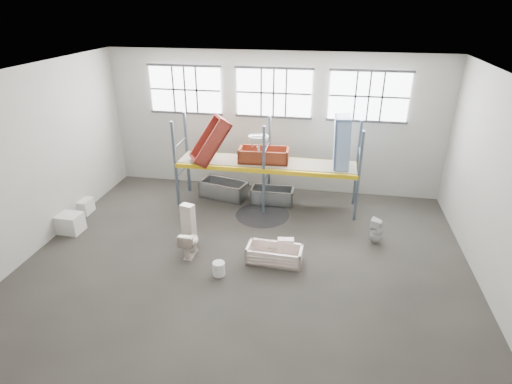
% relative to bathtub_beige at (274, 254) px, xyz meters
% --- Properties ---
extents(floor, '(12.00, 10.00, 0.10)m').
position_rel_bathtub_beige_xyz_m(floor, '(-0.76, -0.12, -0.27)').
color(floor, '#47433D').
rests_on(floor, ground).
extents(ceiling, '(12.00, 10.00, 0.10)m').
position_rel_bathtub_beige_xyz_m(ceiling, '(-0.76, -0.12, 4.83)').
color(ceiling, silver).
rests_on(ceiling, ground).
extents(wall_back, '(12.00, 0.10, 5.00)m').
position_rel_bathtub_beige_xyz_m(wall_back, '(-0.76, 4.93, 2.28)').
color(wall_back, '#ACABA0').
rests_on(wall_back, ground).
extents(wall_front, '(12.00, 0.10, 5.00)m').
position_rel_bathtub_beige_xyz_m(wall_front, '(-0.76, -5.17, 2.28)').
color(wall_front, '#AEADA2').
rests_on(wall_front, ground).
extents(wall_left, '(0.10, 10.00, 5.00)m').
position_rel_bathtub_beige_xyz_m(wall_left, '(-6.81, -0.12, 2.28)').
color(wall_left, '#A1A094').
rests_on(wall_left, ground).
extents(wall_right, '(0.10, 10.00, 5.00)m').
position_rel_bathtub_beige_xyz_m(wall_right, '(5.29, -0.12, 2.28)').
color(wall_right, '#B7B6A8').
rests_on(wall_right, ground).
extents(window_left, '(2.60, 0.04, 1.60)m').
position_rel_bathtub_beige_xyz_m(window_left, '(-3.96, 4.82, 3.38)').
color(window_left, white).
rests_on(window_left, wall_back).
extents(window_mid, '(2.60, 0.04, 1.60)m').
position_rel_bathtub_beige_xyz_m(window_mid, '(-0.76, 4.82, 3.38)').
color(window_mid, white).
rests_on(window_mid, wall_back).
extents(window_right, '(2.60, 0.04, 1.60)m').
position_rel_bathtub_beige_xyz_m(window_right, '(2.44, 4.82, 3.38)').
color(window_right, white).
rests_on(window_right, wall_back).
extents(rack_upright_la, '(0.08, 0.08, 3.00)m').
position_rel_bathtub_beige_xyz_m(rack_upright_la, '(-3.76, 2.78, 1.28)').
color(rack_upright_la, slate).
rests_on(rack_upright_la, floor).
extents(rack_upright_lb, '(0.08, 0.08, 3.00)m').
position_rel_bathtub_beige_xyz_m(rack_upright_lb, '(-3.76, 3.98, 1.28)').
color(rack_upright_lb, slate).
rests_on(rack_upright_lb, floor).
extents(rack_upright_ma, '(0.08, 0.08, 3.00)m').
position_rel_bathtub_beige_xyz_m(rack_upright_ma, '(-0.76, 2.78, 1.28)').
color(rack_upright_ma, slate).
rests_on(rack_upright_ma, floor).
extents(rack_upright_mb, '(0.08, 0.08, 3.00)m').
position_rel_bathtub_beige_xyz_m(rack_upright_mb, '(-0.76, 3.98, 1.28)').
color(rack_upright_mb, slate).
rests_on(rack_upright_mb, floor).
extents(rack_upright_ra, '(0.08, 0.08, 3.00)m').
position_rel_bathtub_beige_xyz_m(rack_upright_ra, '(2.24, 2.78, 1.28)').
color(rack_upright_ra, slate).
rests_on(rack_upright_ra, floor).
extents(rack_upright_rb, '(0.08, 0.08, 3.00)m').
position_rel_bathtub_beige_xyz_m(rack_upright_rb, '(2.24, 3.98, 1.28)').
color(rack_upright_rb, slate).
rests_on(rack_upright_rb, floor).
extents(rack_beam_front, '(6.00, 0.10, 0.14)m').
position_rel_bathtub_beige_xyz_m(rack_beam_front, '(-0.76, 2.78, 1.28)').
color(rack_beam_front, yellow).
rests_on(rack_beam_front, floor).
extents(rack_beam_back, '(6.00, 0.10, 0.14)m').
position_rel_bathtub_beige_xyz_m(rack_beam_back, '(-0.76, 3.98, 1.28)').
color(rack_beam_back, yellow).
rests_on(rack_beam_back, floor).
extents(shelf_deck, '(5.90, 1.10, 0.03)m').
position_rel_bathtub_beige_xyz_m(shelf_deck, '(-0.76, 3.38, 1.36)').
color(shelf_deck, gray).
rests_on(shelf_deck, floor).
extents(wet_patch, '(1.80, 1.80, 0.00)m').
position_rel_bathtub_beige_xyz_m(wet_patch, '(-0.76, 2.58, -0.22)').
color(wet_patch, black).
rests_on(wet_patch, floor).
extents(bathtub_beige, '(1.53, 0.77, 0.44)m').
position_rel_bathtub_beige_xyz_m(bathtub_beige, '(0.00, 0.00, 0.00)').
color(bathtub_beige, beige).
rests_on(bathtub_beige, floor).
extents(cistern_spare, '(0.47, 0.26, 0.43)m').
position_rel_bathtub_beige_xyz_m(cistern_spare, '(0.26, 0.40, 0.06)').
color(cistern_spare, beige).
rests_on(cistern_spare, bathtub_beige).
extents(sink_in_tub, '(0.43, 0.43, 0.14)m').
position_rel_bathtub_beige_xyz_m(sink_in_tub, '(-0.10, 0.43, -0.06)').
color(sink_in_tub, beige).
rests_on(sink_in_tub, bathtub_beige).
extents(toilet_beige, '(0.47, 0.78, 0.77)m').
position_rel_bathtub_beige_xyz_m(toilet_beige, '(-2.37, -0.10, 0.17)').
color(toilet_beige, silver).
rests_on(toilet_beige, floor).
extents(cistern_tall, '(0.43, 0.34, 1.16)m').
position_rel_bathtub_beige_xyz_m(cistern_tall, '(-2.66, 0.66, 0.36)').
color(cistern_tall, beige).
rests_on(cistern_tall, floor).
extents(toilet_white, '(0.46, 0.45, 0.79)m').
position_rel_bathtub_beige_xyz_m(toilet_white, '(2.81, 1.48, 0.17)').
color(toilet_white, white).
rests_on(toilet_white, floor).
extents(steel_tub_left, '(1.80, 1.15, 0.61)m').
position_rel_bathtub_beige_xyz_m(steel_tub_left, '(-2.37, 3.70, 0.08)').
color(steel_tub_left, '#B8BCC0').
rests_on(steel_tub_left, floor).
extents(steel_tub_right, '(1.48, 0.71, 0.54)m').
position_rel_bathtub_beige_xyz_m(steel_tub_right, '(-0.58, 3.58, 0.05)').
color(steel_tub_right, '#B8BCC0').
rests_on(steel_tub_right, floor).
extents(rust_tub_flat, '(1.69, 0.86, 0.47)m').
position_rel_bathtub_beige_xyz_m(rust_tub_flat, '(-0.87, 3.41, 1.60)').
color(rust_tub_flat, maroon).
rests_on(rust_tub_flat, shelf_deck).
extents(rust_tub_tilted, '(1.57, 1.36, 1.65)m').
position_rel_bathtub_beige_xyz_m(rust_tub_tilted, '(-2.62, 3.17, 2.07)').
color(rust_tub_tilted, maroon).
rests_on(rust_tub_tilted, shelf_deck).
extents(sink_on_shelf, '(0.76, 0.66, 0.57)m').
position_rel_bathtub_beige_xyz_m(sink_on_shelf, '(-0.97, 2.99, 1.87)').
color(sink_on_shelf, silver).
rests_on(sink_on_shelf, rust_tub_flat).
extents(blue_tub_upright, '(0.58, 0.83, 1.74)m').
position_rel_bathtub_beige_xyz_m(blue_tub_upright, '(1.65, 3.35, 2.17)').
color(blue_tub_upright, '#8AABDD').
rests_on(blue_tub_upright, shelf_deck).
extents(bucket, '(0.41, 0.41, 0.37)m').
position_rel_bathtub_beige_xyz_m(bucket, '(-1.34, -0.87, -0.03)').
color(bucket, silver).
rests_on(bucket, floor).
extents(carton_near, '(0.70, 0.61, 0.59)m').
position_rel_bathtub_beige_xyz_m(carton_near, '(-6.41, 0.47, 0.07)').
color(carton_near, white).
rests_on(carton_near, floor).
extents(carton_far, '(0.58, 0.58, 0.47)m').
position_rel_bathtub_beige_xyz_m(carton_far, '(-6.74, 1.68, 0.02)').
color(carton_far, silver).
rests_on(carton_far, floor).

